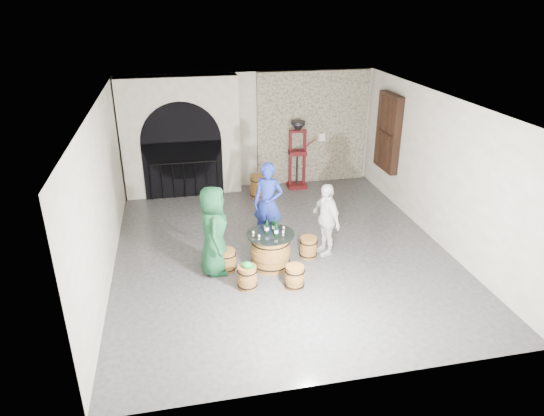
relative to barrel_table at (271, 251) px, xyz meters
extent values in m
plane|color=#2E2E30|center=(0.36, 0.64, -0.37)|extent=(8.00, 8.00, 0.00)
plane|color=beige|center=(0.36, 4.64, 1.23)|extent=(8.00, 0.00, 8.00)
plane|color=beige|center=(0.36, -3.36, 1.23)|extent=(8.00, 0.00, 8.00)
plane|color=beige|center=(-3.14, 0.64, 1.23)|extent=(0.00, 8.00, 8.00)
plane|color=beige|center=(3.86, 0.64, 1.23)|extent=(0.00, 8.00, 8.00)
plane|color=beige|center=(0.36, 0.64, 2.83)|extent=(8.00, 8.00, 0.00)
cube|color=tan|center=(2.16, 4.58, 1.23)|extent=(3.20, 0.12, 3.18)
cube|color=beige|center=(-1.54, 4.39, 1.23)|extent=(3.10, 0.50, 3.18)
cube|color=black|center=(-1.54, 4.13, 0.41)|extent=(2.10, 0.03, 1.55)
cylinder|color=black|center=(-1.54, 4.13, 1.18)|extent=(2.10, 0.03, 2.10)
cylinder|color=black|center=(-1.54, 4.06, 0.61)|extent=(1.79, 0.04, 0.04)
cylinder|color=black|center=(-2.43, 4.06, 0.12)|extent=(0.02, 0.02, 0.98)
cylinder|color=black|center=(-2.13, 4.06, 0.12)|extent=(0.02, 0.02, 0.98)
cylinder|color=black|center=(-1.83, 4.06, 0.12)|extent=(0.02, 0.02, 0.98)
cylinder|color=black|center=(-1.54, 4.06, 0.12)|extent=(0.02, 0.02, 0.98)
cylinder|color=black|center=(-1.24, 4.06, 0.12)|extent=(0.02, 0.02, 0.98)
cylinder|color=black|center=(-0.94, 4.06, 0.12)|extent=(0.02, 0.02, 0.98)
cylinder|color=black|center=(-0.64, 4.06, 0.12)|extent=(0.02, 0.02, 0.98)
cube|color=black|center=(3.75, 3.04, 1.43)|extent=(0.20, 1.10, 2.00)
cube|color=black|center=(3.70, 3.04, 1.43)|extent=(0.06, 0.88, 1.76)
cube|color=black|center=(3.73, 3.04, 1.43)|extent=(0.22, 0.92, 0.06)
cube|color=black|center=(3.73, 2.75, 1.43)|extent=(0.22, 0.06, 1.80)
cube|color=black|center=(3.73, 3.04, 1.43)|extent=(0.22, 0.06, 1.80)
cube|color=black|center=(3.73, 3.33, 1.43)|extent=(0.22, 0.06, 1.80)
cylinder|color=brown|center=(0.00, 0.00, -0.02)|extent=(0.74, 0.74, 0.70)
cylinder|color=brown|center=(0.00, 0.00, -0.02)|extent=(0.79, 0.79, 0.15)
torus|color=black|center=(0.00, 0.00, -0.26)|extent=(0.79, 0.79, 0.02)
torus|color=black|center=(0.00, 0.00, 0.22)|extent=(0.79, 0.79, 0.02)
cylinder|color=brown|center=(0.00, 0.00, 0.34)|extent=(0.75, 0.75, 0.02)
cylinder|color=black|center=(0.00, 0.00, 0.37)|extent=(0.96, 0.96, 0.01)
cylinder|color=brown|center=(-0.89, 0.03, -0.15)|extent=(0.35, 0.35, 0.43)
cylinder|color=brown|center=(-0.89, 0.03, -0.15)|extent=(0.37, 0.37, 0.10)
torus|color=black|center=(-0.89, 0.03, -0.30)|extent=(0.38, 0.38, 0.02)
torus|color=black|center=(-0.89, 0.03, 0.00)|extent=(0.38, 0.38, 0.02)
cylinder|color=brown|center=(-0.89, 0.03, 0.08)|extent=(0.35, 0.35, 0.02)
cylinder|color=brown|center=(0.14, 0.88, -0.15)|extent=(0.35, 0.35, 0.43)
cylinder|color=brown|center=(0.14, 0.88, -0.15)|extent=(0.37, 0.37, 0.10)
torus|color=black|center=(0.14, 0.88, -0.30)|extent=(0.38, 0.38, 0.02)
torus|color=black|center=(0.14, 0.88, 0.00)|extent=(0.38, 0.38, 0.02)
cylinder|color=brown|center=(0.14, 0.88, 0.08)|extent=(0.35, 0.35, 0.02)
cylinder|color=brown|center=(0.86, 0.23, -0.15)|extent=(0.35, 0.35, 0.43)
cylinder|color=brown|center=(0.86, 0.23, -0.15)|extent=(0.37, 0.37, 0.10)
torus|color=black|center=(0.86, 0.23, -0.30)|extent=(0.38, 0.38, 0.02)
torus|color=black|center=(0.86, 0.23, 0.00)|extent=(0.38, 0.38, 0.02)
cylinder|color=brown|center=(0.86, 0.23, 0.08)|extent=(0.35, 0.35, 0.02)
cylinder|color=brown|center=(0.29, -0.84, -0.15)|extent=(0.35, 0.35, 0.43)
cylinder|color=brown|center=(0.29, -0.84, -0.15)|extent=(0.37, 0.37, 0.10)
torus|color=black|center=(0.29, -0.84, -0.30)|extent=(0.38, 0.38, 0.02)
torus|color=black|center=(0.29, -0.84, 0.00)|extent=(0.38, 0.38, 0.02)
cylinder|color=brown|center=(0.29, -0.84, 0.08)|extent=(0.35, 0.35, 0.02)
cylinder|color=brown|center=(-0.58, -0.67, -0.15)|extent=(0.35, 0.35, 0.43)
cylinder|color=brown|center=(-0.58, -0.67, -0.15)|extent=(0.37, 0.37, 0.10)
torus|color=black|center=(-0.58, -0.67, -0.30)|extent=(0.38, 0.38, 0.02)
torus|color=black|center=(-0.58, -0.67, 0.00)|extent=(0.38, 0.38, 0.02)
cylinder|color=brown|center=(-0.58, -0.67, 0.08)|extent=(0.35, 0.35, 0.02)
ellipsoid|color=#0B8028|center=(-0.58, -0.67, 0.13)|extent=(0.19, 0.19, 0.10)
cylinder|color=#0B8028|center=(-0.50, -0.70, 0.09)|extent=(0.12, 0.12, 0.01)
imported|color=#113D22|center=(-1.11, 0.04, 0.54)|extent=(0.64, 0.92, 1.81)
imported|color=navy|center=(0.18, 1.14, 0.54)|extent=(0.79, 0.69, 1.82)
imported|color=silver|center=(1.25, 0.33, 0.42)|extent=(0.62, 0.99, 1.58)
cylinder|color=black|center=(-0.06, 0.05, 0.49)|extent=(0.07, 0.07, 0.22)
cylinder|color=white|center=(-0.06, 0.05, 0.48)|extent=(0.08, 0.08, 0.06)
cone|color=black|center=(-0.06, 0.05, 0.61)|extent=(0.07, 0.07, 0.05)
cylinder|color=black|center=(-0.06, 0.05, 0.67)|extent=(0.03, 0.03, 0.07)
cylinder|color=black|center=(0.09, -0.11, 0.49)|extent=(0.07, 0.07, 0.22)
cylinder|color=white|center=(0.09, -0.11, 0.48)|extent=(0.08, 0.08, 0.06)
cone|color=black|center=(0.09, -0.11, 0.61)|extent=(0.07, 0.07, 0.05)
cylinder|color=black|center=(0.09, -0.11, 0.67)|extent=(0.03, 0.03, 0.07)
cylinder|color=black|center=(0.09, 0.09, 0.49)|extent=(0.07, 0.07, 0.22)
cylinder|color=white|center=(0.09, 0.09, 0.48)|extent=(0.08, 0.08, 0.06)
cone|color=black|center=(0.09, 0.09, 0.61)|extent=(0.07, 0.07, 0.05)
cylinder|color=black|center=(0.09, 0.09, 0.67)|extent=(0.03, 0.03, 0.07)
cylinder|color=brown|center=(0.42, 3.65, -0.05)|extent=(0.45, 0.45, 0.63)
cylinder|color=brown|center=(0.42, 3.65, -0.05)|extent=(0.48, 0.48, 0.14)
torus|color=black|center=(0.42, 3.65, -0.27)|extent=(0.49, 0.49, 0.02)
torus|color=black|center=(0.42, 3.65, 0.16)|extent=(0.49, 0.49, 0.02)
cylinder|color=brown|center=(0.42, 3.65, 0.27)|extent=(0.45, 0.45, 0.02)
cube|color=#480C0D|center=(1.63, 4.19, -0.32)|extent=(0.53, 0.43, 0.10)
cube|color=#480C0D|center=(1.63, 4.19, 0.67)|extent=(0.48, 0.31, 0.12)
cube|color=#480C0D|center=(1.63, 4.19, 1.27)|extent=(0.48, 0.13, 0.07)
cylinder|color=black|center=(1.63, 4.19, 0.24)|extent=(0.06, 0.06, 1.01)
cylinder|color=black|center=(1.63, 4.19, 1.51)|extent=(0.39, 0.39, 0.09)
cone|color=black|center=(1.63, 4.19, 1.39)|extent=(0.39, 0.39, 0.20)
cube|color=#480C0D|center=(1.42, 4.19, 0.49)|extent=(0.07, 0.07, 1.62)
cube|color=#480C0D|center=(1.83, 4.18, 0.49)|extent=(0.07, 0.07, 1.62)
cylinder|color=#480C0D|center=(1.93, 4.14, 0.90)|extent=(0.43, 0.04, 0.32)
cube|color=silver|center=(2.41, 4.50, 0.98)|extent=(0.18, 0.10, 0.22)
camera|label=1|loc=(-1.71, -8.38, 4.74)|focal=32.00mm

